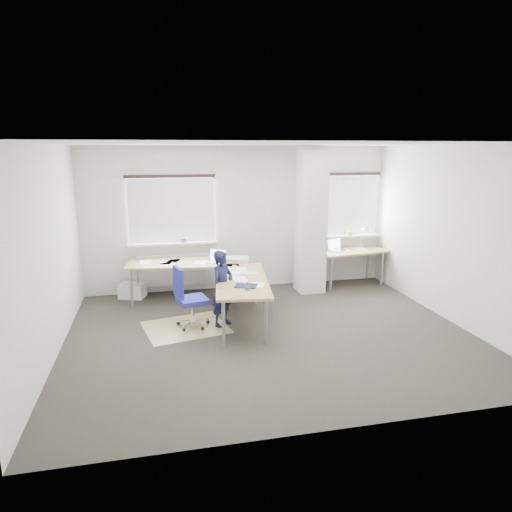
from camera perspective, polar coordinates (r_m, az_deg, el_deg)
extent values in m
plane|color=#282420|center=(7.02, 1.73, -9.68)|extent=(6.00, 6.00, 0.00)
cube|color=#BBB8AB|center=(9.01, -2.15, 4.72)|extent=(6.00, 0.04, 2.80)
cube|color=#BBB8AB|center=(4.30, 10.13, -5.01)|extent=(6.00, 0.04, 2.80)
cube|color=#BBB8AB|center=(6.55, -24.53, 0.29)|extent=(0.04, 5.00, 2.80)
cube|color=#BBB8AB|center=(7.89, 23.45, 2.41)|extent=(0.04, 5.00, 2.80)
cube|color=white|center=(6.47, 1.91, 13.83)|extent=(6.00, 5.00, 0.04)
cube|color=#BBB8AB|center=(8.81, 6.88, 4.38)|extent=(0.50, 0.50, 2.78)
cube|color=white|center=(8.81, -10.51, 5.63)|extent=(1.60, 0.04, 1.20)
cube|color=white|center=(8.77, -10.50, 5.60)|extent=(1.60, 0.02, 1.20)
cube|color=white|center=(8.84, -10.32, 1.59)|extent=(1.70, 0.20, 0.04)
cube|color=white|center=(9.63, 11.53, 6.22)|extent=(1.20, 0.04, 1.20)
cube|color=white|center=(9.60, 11.63, 6.19)|extent=(1.20, 0.02, 1.20)
cube|color=white|center=(9.66, 11.53, 2.52)|extent=(1.30, 0.20, 0.04)
cube|color=white|center=(8.98, -10.19, -1.70)|extent=(1.40, 0.10, 0.60)
cylinder|color=#714190|center=(8.82, -9.03, 2.01)|extent=(0.12, 0.12, 0.08)
imported|color=#326F2C|center=(8.81, -9.04, 2.28)|extent=(0.09, 0.06, 0.17)
cylinder|color=#B47145|center=(9.64, 11.60, 2.85)|extent=(0.12, 0.12, 0.08)
imported|color=#326F2C|center=(9.63, 11.61, 3.10)|extent=(0.09, 0.07, 0.17)
cube|color=#9A8654|center=(7.33, -8.78, -8.80)|extent=(1.42, 1.28, 0.01)
cube|color=white|center=(8.91, -15.20, -4.19)|extent=(0.53, 0.45, 0.27)
cube|color=#9C7543|center=(8.40, -9.06, -0.87)|extent=(2.09, 1.07, 0.04)
cube|color=#9C7543|center=(7.22, -1.82, -3.04)|extent=(1.07, 2.09, 0.04)
cylinder|color=#96969C|center=(8.33, -15.32, -3.91)|extent=(0.05, 0.05, 0.69)
cylinder|color=#96969C|center=(8.89, -14.63, -2.78)|extent=(0.05, 0.05, 0.69)
cylinder|color=#96969C|center=(8.76, -2.94, -2.60)|extent=(0.05, 0.05, 0.69)
cylinder|color=#96969C|center=(6.48, -4.07, -8.43)|extent=(0.05, 0.05, 0.69)
cylinder|color=#96969C|center=(6.51, 1.27, -8.29)|extent=(0.05, 0.05, 0.69)
cylinder|color=#96969C|center=(8.20, -0.02, -3.69)|extent=(0.05, 0.05, 0.69)
cube|color=#B7B7BC|center=(8.27, -5.03, -0.78)|extent=(0.40, 0.36, 0.01)
cube|color=#B7B7BC|center=(8.34, -4.76, 0.15)|extent=(0.31, 0.20, 0.22)
cube|color=silver|center=(8.34, -4.76, 0.15)|extent=(0.27, 0.17, 0.19)
cube|color=white|center=(7.50, -1.60, -2.18)|extent=(0.46, 0.25, 0.02)
cube|color=black|center=(6.83, -1.26, -3.75)|extent=(0.39, 0.34, 0.01)
cube|color=beige|center=(8.34, -2.50, -0.42)|extent=(0.50, 0.40, 0.07)
imported|color=white|center=(7.80, -2.69, -1.40)|extent=(0.08, 0.08, 0.07)
cylinder|color=silver|center=(6.64, -1.09, -3.86)|extent=(0.07, 0.07, 0.10)
cube|color=#9C7543|center=(9.47, 11.79, 0.63)|extent=(1.49, 0.91, 0.04)
cylinder|color=#96969C|center=(9.04, 9.36, -2.25)|extent=(0.05, 0.05, 0.69)
cylinder|color=#96969C|center=(9.70, 15.47, -1.50)|extent=(0.05, 0.05, 0.69)
cylinder|color=#96969C|center=(9.46, 7.81, -1.51)|extent=(0.05, 0.05, 0.69)
cylinder|color=#96969C|center=(10.09, 13.77, -0.84)|extent=(0.05, 0.05, 0.69)
cube|color=#B7B7BC|center=(9.36, 10.11, 0.72)|extent=(0.37, 0.30, 0.01)
cube|color=#B7B7BC|center=(9.43, 9.72, 1.53)|extent=(0.33, 0.12, 0.22)
cube|color=silver|center=(9.43, 9.72, 1.53)|extent=(0.29, 0.10, 0.19)
cylinder|color=white|center=(9.77, 13.05, 1.12)|extent=(0.10, 0.10, 0.02)
cylinder|color=white|center=(9.73, 13.11, 2.22)|extent=(0.02, 0.16, 0.38)
cylinder|color=white|center=(9.59, 13.49, 3.37)|extent=(0.02, 0.29, 0.13)
cone|color=white|center=(9.47, 13.85, 3.11)|extent=(0.14, 0.16, 0.17)
cube|color=navy|center=(7.21, -7.95, -5.50)|extent=(0.52, 0.52, 0.08)
cube|color=navy|center=(7.06, -9.70, -3.26)|extent=(0.14, 0.38, 0.47)
cylinder|color=silver|center=(7.27, -7.90, -6.83)|extent=(0.06, 0.06, 0.32)
cylinder|color=black|center=(7.42, -6.04, -8.17)|extent=(0.06, 0.04, 0.06)
cylinder|color=black|center=(7.58, -7.87, -7.77)|extent=(0.03, 0.06, 0.06)
cylinder|color=black|center=(7.42, -9.66, -8.29)|extent=(0.06, 0.05, 0.06)
cylinder|color=black|center=(7.17, -8.99, -9.06)|extent=(0.06, 0.06, 0.06)
cylinder|color=black|center=(7.17, -6.67, -8.99)|extent=(0.05, 0.06, 0.06)
imported|color=black|center=(7.16, -4.20, -4.08)|extent=(0.52, 0.52, 1.21)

